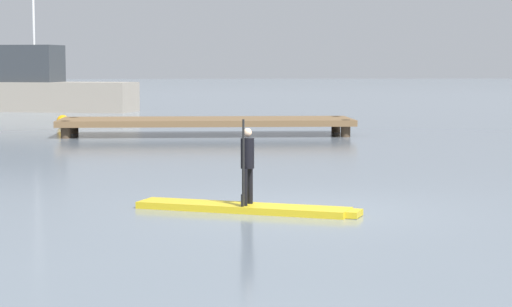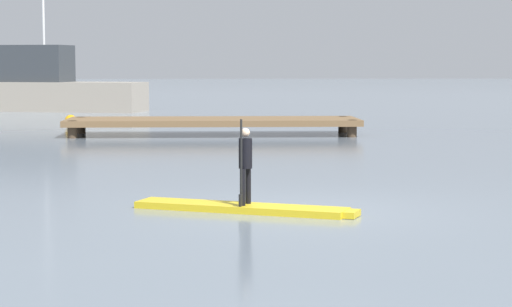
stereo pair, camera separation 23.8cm
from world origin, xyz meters
name	(u,v)px [view 1 (the left image)]	position (x,y,z in m)	size (l,w,h in m)	color
ground_plane	(304,212)	(0.00, 0.00, 0.00)	(240.00, 240.00, 0.00)	slate
paddleboard_near	(247,208)	(-0.82, 0.06, 0.05)	(3.27, 1.77, 0.10)	gold
paddler_child_solo	(247,162)	(-0.82, 0.05, 0.73)	(0.26, 0.37, 1.26)	black
fishing_boat_white_large	(34,86)	(-8.72, 30.47, 1.11)	(8.88, 4.51, 8.26)	#9E9384
floating_dock	(206,122)	(-1.20, 15.29, 0.40)	(8.72, 2.56, 0.50)	brown
mooring_buoy_mid	(63,121)	(-6.00, 19.32, 0.21)	(0.41, 0.41, 0.41)	orange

